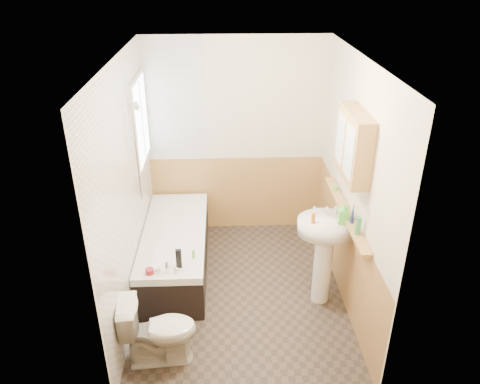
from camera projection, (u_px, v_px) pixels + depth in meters
name	position (u px, v px, depth m)	size (l,w,h in m)	color
floor	(241.00, 292.00, 5.12)	(2.80, 2.80, 0.00)	#302822
ceiling	(241.00, 59.00, 3.98)	(2.80, 2.80, 0.00)	white
wall_back	(236.00, 139.00, 5.80)	(2.20, 0.02, 2.50)	beige
wall_front	(249.00, 280.00, 3.29)	(2.20, 0.02, 2.50)	beige
wall_left	(126.00, 192.00, 4.51)	(0.02, 2.80, 2.50)	beige
wall_right	(353.00, 188.00, 4.59)	(0.02, 2.80, 2.50)	beige
wainscot_right	(343.00, 251.00, 4.93)	(0.01, 2.80, 1.00)	#B6884B
wainscot_front	(248.00, 355.00, 3.66)	(2.20, 0.01, 1.00)	#B6884B
wainscot_back	(236.00, 193.00, 6.13)	(2.20, 0.01, 1.00)	#B6884B
tile_cladding_left	(128.00, 192.00, 4.51)	(0.01, 2.80, 2.50)	white
tile_return_back	(175.00, 101.00, 5.53)	(0.75, 0.01, 1.50)	white
window	(141.00, 121.00, 5.17)	(0.03, 0.79, 0.99)	white
bathtub	(176.00, 249.00, 5.37)	(0.70, 1.78, 0.67)	black
shower_riser	(136.00, 136.00, 4.68)	(0.11, 0.08, 1.24)	silver
toilet	(159.00, 331.00, 4.13)	(0.37, 0.67, 0.66)	white
sink	(325.00, 244.00, 4.70)	(0.57, 0.46, 1.10)	white
pine_shelf	(345.00, 212.00, 4.64)	(0.10, 1.54, 0.03)	#B6884B
medicine_cabinet	(354.00, 145.00, 4.21)	(0.17, 0.68, 0.62)	#B6884B
foam_can	(358.00, 226.00, 4.21)	(0.05, 0.05, 0.17)	#388447
green_bottle	(353.00, 213.00, 4.38)	(0.04, 0.04, 0.21)	navy
black_jar	(335.00, 188.00, 5.04)	(0.06, 0.06, 0.04)	#59C647
soap_bottle	(343.00, 218.00, 4.49)	(0.10, 0.22, 0.10)	#59C647
clear_bottle	(313.00, 218.00, 4.48)	(0.04, 0.04, 0.11)	orange
blue_gel	(179.00, 259.00, 4.59)	(0.06, 0.04, 0.21)	black
cream_jar	(150.00, 271.00, 4.53)	(0.08, 0.08, 0.05)	maroon
orange_bottle	(194.00, 254.00, 4.76)	(0.03, 0.03, 0.09)	#59C647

